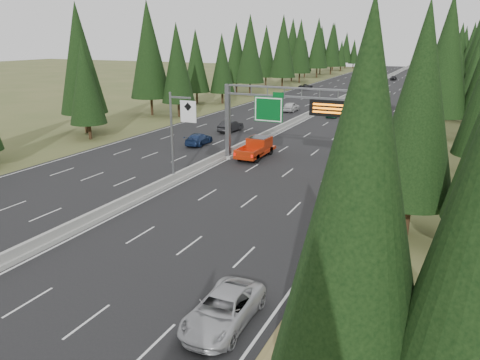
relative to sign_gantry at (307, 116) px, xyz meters
name	(u,v)px	position (x,y,z in m)	size (l,w,h in m)	color
road	(333,105)	(-8.92, 45.12, -5.23)	(32.00, 260.00, 0.08)	black
shoulder_right	(433,111)	(8.88, 45.12, -5.24)	(3.60, 260.00, 0.06)	olive
shoulder_left	(248,100)	(-26.72, 45.12, -5.24)	(3.60, 260.00, 0.06)	#475427
median_barrier	(333,103)	(-8.92, 45.12, -4.85)	(0.70, 260.00, 0.85)	gray
sign_gantry	(307,116)	(0.00, 0.00, 0.00)	(16.75, 0.98, 7.80)	slate
hov_sign_pole	(177,132)	(-8.33, -9.92, -0.54)	(2.80, 0.50, 8.00)	slate
tree_row_right	(469,58)	(13.43, 35.12, 4.21)	(12.30, 239.05, 18.62)	black
tree_row_left	(230,53)	(-31.12, 45.84, 3.92)	(11.90, 239.99, 18.25)	black
silver_minivan	(223,310)	(4.80, -26.88, -4.46)	(2.42, 5.25, 1.46)	#B6B6BB
red_pickup	(257,146)	(-6.03, 2.15, -4.05)	(2.26, 6.34, 2.06)	black
car_ahead_green	(333,112)	(-5.33, 31.42, -4.45)	(1.75, 4.35, 1.48)	#125136
car_ahead_dkred	(384,104)	(0.44, 45.15, -4.50)	(1.46, 4.18, 1.38)	#4E0F0B
car_ahead_dkgrey	(411,104)	(4.80, 48.08, -4.52)	(1.88, 4.63, 1.34)	black
car_ahead_white	(413,87)	(2.13, 77.18, -4.43)	(2.51, 5.45, 1.51)	silver
car_ahead_far	(393,78)	(-6.05, 104.57, -4.53)	(1.55, 3.86, 1.32)	black
car_onc_near	(231,126)	(-14.82, 13.30, -4.43)	(1.60, 4.60, 1.51)	black
car_onc_blue	(199,139)	(-14.70, 4.48, -4.50)	(1.94, 4.76, 1.38)	navy
car_onc_white	(291,107)	(-13.39, 33.96, -4.38)	(1.92, 4.77, 1.63)	silver
car_onc_far	(306,86)	(-22.02, 69.29, -4.52)	(2.23, 4.84, 1.35)	black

